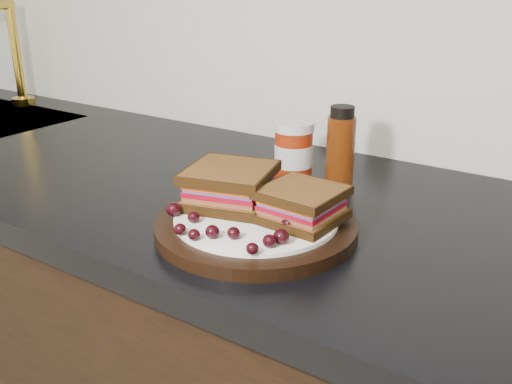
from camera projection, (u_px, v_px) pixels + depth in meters
countertop at (340, 226)px, 0.86m from camera, size 3.98×0.60×0.04m
faucet at (16, 52)px, 1.50m from camera, size 0.06×0.22×0.28m
plate at (256, 226)px, 0.79m from camera, size 0.28×0.28×0.02m
sandwich_left at (230, 186)px, 0.82m from camera, size 0.15×0.15×0.05m
sandwich_right at (302, 204)px, 0.76m from camera, size 0.11×0.11×0.05m
grape_0 at (174, 209)px, 0.78m from camera, size 0.02×0.02×0.02m
grape_1 at (194, 217)px, 0.76m from camera, size 0.02×0.02×0.02m
grape_2 at (180, 229)px, 0.73m from camera, size 0.02×0.02×0.02m
grape_3 at (194, 235)px, 0.71m from camera, size 0.02×0.02×0.01m
grape_4 at (212, 232)px, 0.72m from camera, size 0.02×0.02×0.02m
grape_5 at (234, 233)px, 0.72m from camera, size 0.02×0.02×0.02m
grape_6 at (252, 249)px, 0.68m from camera, size 0.02×0.02×0.01m
grape_7 at (269, 241)px, 0.69m from camera, size 0.02×0.02×0.02m
grape_8 at (281, 236)px, 0.70m from camera, size 0.02×0.02×0.02m
grape_9 at (289, 224)px, 0.74m from camera, size 0.02×0.02×0.02m
grape_10 at (308, 219)px, 0.75m from camera, size 0.02×0.02×0.02m
grape_11 at (306, 215)px, 0.77m from camera, size 0.02×0.02×0.02m
grape_12 at (309, 207)px, 0.80m from camera, size 0.02×0.02×0.02m
grape_13 at (237, 192)px, 0.85m from camera, size 0.02×0.02×0.01m
grape_14 at (211, 195)px, 0.84m from camera, size 0.02×0.02×0.01m
grape_15 at (221, 202)px, 0.81m from camera, size 0.02×0.02×0.02m
grape_16 at (233, 192)px, 0.85m from camera, size 0.02×0.02×0.02m
grape_17 at (233, 194)px, 0.84m from camera, size 0.02×0.02×0.02m
grape_18 at (197, 196)px, 0.83m from camera, size 0.02×0.02×0.02m
condiment_jar at (294, 150)px, 0.98m from camera, size 0.08×0.08×0.10m
oil_bottle at (341, 145)px, 0.95m from camera, size 0.05×0.05×0.13m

